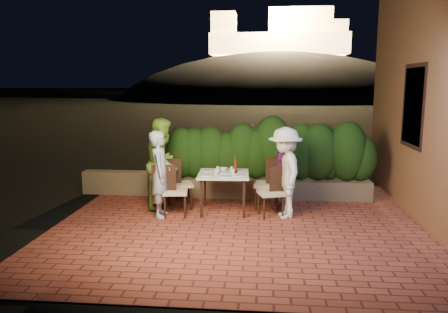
# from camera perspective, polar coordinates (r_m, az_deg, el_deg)

# --- Properties ---
(ground) EXTENTS (400.00, 400.00, 0.00)m
(ground) POSITION_cam_1_polar(r_m,az_deg,el_deg) (7.28, 4.58, -10.03)
(ground) COLOR black
(ground) RESTS_ON ground
(terrace_floor) EXTENTS (7.00, 6.00, 0.15)m
(terrace_floor) POSITION_cam_1_polar(r_m,az_deg,el_deg) (7.77, 4.62, -9.18)
(terrace_floor) COLOR brown
(terrace_floor) RESTS_ON ground
(window_pane) EXTENTS (0.08, 1.00, 1.40)m
(window_pane) POSITION_cam_1_polar(r_m,az_deg,el_deg) (8.81, 23.66, 6.05)
(window_pane) COLOR black
(window_pane) RESTS_ON building_wall
(window_frame) EXTENTS (0.06, 1.15, 1.55)m
(window_frame) POSITION_cam_1_polar(r_m,az_deg,el_deg) (8.81, 23.60, 6.06)
(window_frame) COLOR black
(window_frame) RESTS_ON building_wall
(planter) EXTENTS (4.20, 0.55, 0.40)m
(planter) POSITION_cam_1_polar(r_m,az_deg,el_deg) (9.42, 5.99, -4.09)
(planter) COLOR brown
(planter) RESTS_ON ground
(hedge) EXTENTS (4.00, 0.70, 1.10)m
(hedge) POSITION_cam_1_polar(r_m,az_deg,el_deg) (9.28, 6.07, 0.41)
(hedge) COLOR #17360E
(hedge) RESTS_ON planter
(parapet) EXTENTS (2.20, 0.30, 0.50)m
(parapet) POSITION_cam_1_polar(r_m,az_deg,el_deg) (9.84, -11.79, -3.37)
(parapet) COLOR brown
(parapet) RESTS_ON ground
(hill) EXTENTS (52.00, 40.00, 22.00)m
(hill) POSITION_cam_1_polar(r_m,az_deg,el_deg) (67.19, 6.90, 4.04)
(hill) COLOR black
(hill) RESTS_ON ground
(fortress) EXTENTS (26.00, 8.00, 8.00)m
(fortress) POSITION_cam_1_polar(r_m,az_deg,el_deg) (67.37, 7.16, 16.41)
(fortress) COLOR #FFCC7A
(fortress) RESTS_ON hill
(dining_table) EXTENTS (0.98, 0.98, 0.75)m
(dining_table) POSITION_cam_1_polar(r_m,az_deg,el_deg) (8.27, -0.06, -4.73)
(dining_table) COLOR white
(dining_table) RESTS_ON ground
(plate_nw) EXTENTS (0.23, 0.23, 0.01)m
(plate_nw) POSITION_cam_1_polar(r_m,az_deg,el_deg) (7.98, -2.32, -2.45)
(plate_nw) COLOR white
(plate_nw) RESTS_ON dining_table
(plate_sw) EXTENTS (0.21, 0.21, 0.01)m
(plate_sw) POSITION_cam_1_polar(r_m,az_deg,el_deg) (8.38, -2.14, -1.88)
(plate_sw) COLOR white
(plate_sw) RESTS_ON dining_table
(plate_ne) EXTENTS (0.24, 0.24, 0.01)m
(plate_ne) POSITION_cam_1_polar(r_m,az_deg,el_deg) (7.98, 1.72, -2.45)
(plate_ne) COLOR white
(plate_ne) RESTS_ON dining_table
(plate_se) EXTENTS (0.24, 0.24, 0.01)m
(plate_se) POSITION_cam_1_polar(r_m,az_deg,el_deg) (8.42, 1.71, -1.81)
(plate_se) COLOR white
(plate_se) RESTS_ON dining_table
(plate_centre) EXTENTS (0.21, 0.21, 0.01)m
(plate_centre) POSITION_cam_1_polar(r_m,az_deg,el_deg) (8.22, 0.08, -2.10)
(plate_centre) COLOR white
(plate_centre) RESTS_ON dining_table
(plate_front) EXTENTS (0.24, 0.24, 0.01)m
(plate_front) POSITION_cam_1_polar(r_m,az_deg,el_deg) (7.87, 0.32, -2.61)
(plate_front) COLOR white
(plate_front) RESTS_ON dining_table
(glass_nw) EXTENTS (0.06, 0.06, 0.10)m
(glass_nw) POSITION_cam_1_polar(r_m,az_deg,el_deg) (8.06, -1.04, -2.00)
(glass_nw) COLOR silver
(glass_nw) RESTS_ON dining_table
(glass_sw) EXTENTS (0.06, 0.06, 0.10)m
(glass_sw) POSITION_cam_1_polar(r_m,az_deg,el_deg) (8.34, -0.82, -1.63)
(glass_sw) COLOR silver
(glass_sw) RESTS_ON dining_table
(glass_ne) EXTENTS (0.06, 0.06, 0.10)m
(glass_ne) POSITION_cam_1_polar(r_m,az_deg,el_deg) (8.08, 1.20, -1.98)
(glass_ne) COLOR silver
(glass_ne) RESTS_ON dining_table
(glass_se) EXTENTS (0.06, 0.06, 0.10)m
(glass_se) POSITION_cam_1_polar(r_m,az_deg,el_deg) (8.32, 0.99, -1.65)
(glass_se) COLOR silver
(glass_se) RESTS_ON dining_table
(beer_bottle) EXTENTS (0.06, 0.06, 0.33)m
(beer_bottle) POSITION_cam_1_polar(r_m,az_deg,el_deg) (8.19, 1.49, -1.01)
(beer_bottle) COLOR #4D220C
(beer_bottle) RESTS_ON dining_table
(bowl) EXTENTS (0.20, 0.20, 0.04)m
(bowl) POSITION_cam_1_polar(r_m,az_deg,el_deg) (8.48, -0.13, -1.64)
(bowl) COLOR white
(bowl) RESTS_ON dining_table
(chair_left_front) EXTENTS (0.50, 0.50, 0.95)m
(chair_left_front) POSITION_cam_1_polar(r_m,az_deg,el_deg) (8.06, -6.40, -4.42)
(chair_left_front) COLOR black
(chair_left_front) RESTS_ON ground
(chair_left_back) EXTENTS (0.57, 0.57, 0.98)m
(chair_left_back) POSITION_cam_1_polar(r_m,az_deg,el_deg) (8.57, -5.72, -3.47)
(chair_left_back) COLOR black
(chair_left_back) RESTS_ON ground
(chair_right_front) EXTENTS (0.54, 0.54, 0.93)m
(chair_right_front) POSITION_cam_1_polar(r_m,az_deg,el_deg) (8.02, 6.13, -4.59)
(chair_right_front) COLOR black
(chair_right_front) RESTS_ON ground
(chair_right_back) EXTENTS (0.51, 0.51, 1.00)m
(chair_right_back) POSITION_cam_1_polar(r_m,az_deg,el_deg) (8.51, 5.62, -3.52)
(chair_right_back) COLOR black
(chair_right_back) RESTS_ON ground
(diner_blue) EXTENTS (0.46, 0.63, 1.58)m
(diner_blue) POSITION_cam_1_polar(r_m,az_deg,el_deg) (8.00, -8.34, -2.27)
(diner_blue) COLOR #A2B6D0
(diner_blue) RESTS_ON ground
(diner_green) EXTENTS (0.76, 0.93, 1.76)m
(diner_green) POSITION_cam_1_polar(r_m,az_deg,el_deg) (8.56, -7.94, -0.88)
(diner_green) COLOR #7DBD3B
(diner_green) RESTS_ON ground
(diner_white) EXTENTS (0.79, 1.16, 1.65)m
(diner_white) POSITION_cam_1_polar(r_m,az_deg,el_deg) (7.93, 7.97, -2.12)
(diner_white) COLOR silver
(diner_white) RESTS_ON ground
(diner_purple) EXTENTS (0.59, 0.99, 1.57)m
(diner_purple) POSITION_cam_1_polar(r_m,az_deg,el_deg) (8.47, 7.74, -1.62)
(diner_purple) COLOR #772772
(diner_purple) RESTS_ON ground
(parapet_lamp) EXTENTS (0.10, 0.10, 0.14)m
(parapet_lamp) POSITION_cam_1_polar(r_m,az_deg,el_deg) (9.64, -9.13, -1.60)
(parapet_lamp) COLOR orange
(parapet_lamp) RESTS_ON parapet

